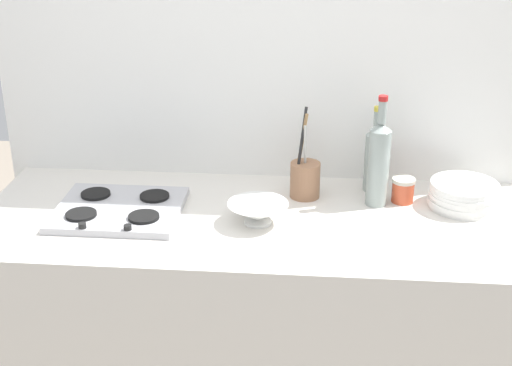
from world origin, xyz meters
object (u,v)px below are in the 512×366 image
wine_bottle_mid_left (374,158)px  wine_bottle_leftmost (379,162)px  mixing_bowl (258,212)px  condiment_jar_front (403,190)px  stovetop_hob (119,209)px  utensil_crock (305,178)px  plate_stack (463,195)px

wine_bottle_mid_left → wine_bottle_leftmost: bearing=-87.5°
mixing_bowl → condiment_jar_front: (0.47, 0.20, 0.00)m
stovetop_hob → wine_bottle_leftmost: 0.86m
mixing_bowl → condiment_jar_front: size_ratio=2.30×
utensil_crock → condiment_jar_front: bearing=-2.6°
condiment_jar_front → mixing_bowl: bearing=-156.7°
plate_stack → mixing_bowl: 0.69m
wine_bottle_leftmost → utensil_crock: 0.26m
stovetop_hob → condiment_jar_front: 0.94m
utensil_crock → condiment_jar_front: 0.33m
plate_stack → wine_bottle_leftmost: 0.30m
plate_stack → wine_bottle_mid_left: wine_bottle_mid_left is taller
utensil_crock → condiment_jar_front: size_ratio=3.73×
wine_bottle_leftmost → wine_bottle_mid_left: 0.12m
plate_stack → condiment_jar_front: (-0.19, 0.03, -0.00)m
stovetop_hob → mixing_bowl: (0.46, -0.03, 0.02)m
utensil_crock → wine_bottle_mid_left: bearing=17.8°
stovetop_hob → condiment_jar_front: (0.93, 0.17, 0.03)m
mixing_bowl → wine_bottle_mid_left: bearing=37.9°
stovetop_hob → wine_bottle_leftmost: (0.84, 0.14, 0.14)m
wine_bottle_leftmost → mixing_bowl: (-0.38, -0.17, -0.11)m
stovetop_hob → utensil_crock: (0.60, 0.19, 0.05)m
stovetop_hob → plate_stack: bearing=7.3°
stovetop_hob → wine_bottle_mid_left: bearing=17.4°
mixing_bowl → utensil_crock: utensil_crock is taller
wine_bottle_leftmost → wine_bottle_mid_left: size_ratio=1.24×
wine_bottle_mid_left → condiment_jar_front: wine_bottle_mid_left is taller
wine_bottle_leftmost → mixing_bowl: 0.43m
wine_bottle_mid_left → condiment_jar_front: (0.10, -0.09, -0.08)m
wine_bottle_leftmost → utensil_crock: wine_bottle_leftmost is taller
wine_bottle_mid_left → mixing_bowl: (-0.38, -0.29, -0.08)m
condiment_jar_front → wine_bottle_mid_left: bearing=136.6°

